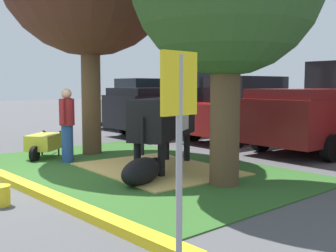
{
  "coord_description": "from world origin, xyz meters",
  "views": [
    {
      "loc": [
        7.21,
        -3.52,
        1.75
      ],
      "look_at": [
        0.63,
        2.35,
        0.9
      ],
      "focal_mm": 45.24,
      "sensor_mm": 36.0,
      "label": 1
    }
  ],
  "objects_px": {
    "wheelbarrow": "(44,142)",
    "pickup_truck_black": "(183,103)",
    "person_visitor_near": "(67,123)",
    "parking_sign": "(179,120)",
    "person_handler": "(227,130)",
    "sedan_silver": "(147,104)",
    "bucket_yellow": "(1,195)",
    "sedan_red": "(246,110)",
    "pickup_truck_maroon": "(334,109)",
    "calf_lying": "(142,171)",
    "cow_holstein": "(166,118)"
  },
  "relations": [
    {
      "from": "parking_sign",
      "to": "wheelbarrow",
      "type": "bearing_deg",
      "value": 164.14
    },
    {
      "from": "parking_sign",
      "to": "cow_holstein",
      "type": "bearing_deg",
      "value": 139.85
    },
    {
      "from": "sedan_red",
      "to": "calf_lying",
      "type": "bearing_deg",
      "value": -67.82
    },
    {
      "from": "person_handler",
      "to": "bucket_yellow",
      "type": "xyz_separation_m",
      "value": [
        -0.89,
        -3.97,
        -0.74
      ]
    },
    {
      "from": "parking_sign",
      "to": "sedan_silver",
      "type": "height_order",
      "value": "parking_sign"
    },
    {
      "from": "calf_lying",
      "to": "pickup_truck_maroon",
      "type": "relative_size",
      "value": 0.24
    },
    {
      "from": "cow_holstein",
      "to": "pickup_truck_black",
      "type": "height_order",
      "value": "pickup_truck_black"
    },
    {
      "from": "cow_holstein",
      "to": "calf_lying",
      "type": "bearing_deg",
      "value": -57.18
    },
    {
      "from": "parking_sign",
      "to": "pickup_truck_maroon",
      "type": "relative_size",
      "value": 0.37
    },
    {
      "from": "cow_holstein",
      "to": "parking_sign",
      "type": "bearing_deg",
      "value": -40.15
    },
    {
      "from": "cow_holstein",
      "to": "parking_sign",
      "type": "height_order",
      "value": "parking_sign"
    },
    {
      "from": "sedan_silver",
      "to": "person_handler",
      "type": "bearing_deg",
      "value": -30.08
    },
    {
      "from": "person_handler",
      "to": "calf_lying",
      "type": "bearing_deg",
      "value": -109.45
    },
    {
      "from": "pickup_truck_black",
      "to": "sedan_red",
      "type": "height_order",
      "value": "pickup_truck_black"
    },
    {
      "from": "calf_lying",
      "to": "sedan_silver",
      "type": "bearing_deg",
      "value": 140.54
    },
    {
      "from": "wheelbarrow",
      "to": "pickup_truck_black",
      "type": "xyz_separation_m",
      "value": [
        -1.67,
        6.2,
        0.73
      ]
    },
    {
      "from": "parking_sign",
      "to": "pickup_truck_black",
      "type": "relative_size",
      "value": 0.37
    },
    {
      "from": "cow_holstein",
      "to": "person_visitor_near",
      "type": "relative_size",
      "value": 1.72
    },
    {
      "from": "cow_holstein",
      "to": "sedan_silver",
      "type": "bearing_deg",
      "value": 143.62
    },
    {
      "from": "wheelbarrow",
      "to": "person_handler",
      "type": "bearing_deg",
      "value": 21.88
    },
    {
      "from": "wheelbarrow",
      "to": "parking_sign",
      "type": "height_order",
      "value": "parking_sign"
    },
    {
      "from": "sedan_silver",
      "to": "sedan_red",
      "type": "xyz_separation_m",
      "value": [
        5.45,
        -0.39,
        0.0
      ]
    },
    {
      "from": "cow_holstein",
      "to": "pickup_truck_black",
      "type": "bearing_deg",
      "value": 133.13
    },
    {
      "from": "sedan_silver",
      "to": "sedan_red",
      "type": "bearing_deg",
      "value": -4.14
    },
    {
      "from": "person_visitor_near",
      "to": "sedan_red",
      "type": "height_order",
      "value": "sedan_red"
    },
    {
      "from": "calf_lying",
      "to": "sedan_red",
      "type": "height_order",
      "value": "sedan_red"
    },
    {
      "from": "person_visitor_near",
      "to": "wheelbarrow",
      "type": "relative_size",
      "value": 1.17
    },
    {
      "from": "calf_lying",
      "to": "bucket_yellow",
      "type": "bearing_deg",
      "value": -97.78
    },
    {
      "from": "bucket_yellow",
      "to": "sedan_silver",
      "type": "relative_size",
      "value": 0.07
    },
    {
      "from": "bucket_yellow",
      "to": "pickup_truck_black",
      "type": "distance_m",
      "value": 9.89
    },
    {
      "from": "wheelbarrow",
      "to": "bucket_yellow",
      "type": "bearing_deg",
      "value": -34.17
    },
    {
      "from": "person_handler",
      "to": "wheelbarrow",
      "type": "xyz_separation_m",
      "value": [
        -4.24,
        -1.7,
        -0.51
      ]
    },
    {
      "from": "person_visitor_near",
      "to": "parking_sign",
      "type": "xyz_separation_m",
      "value": [
        5.87,
        -2.06,
        0.54
      ]
    },
    {
      "from": "cow_holstein",
      "to": "sedan_red",
      "type": "relative_size",
      "value": 0.64
    },
    {
      "from": "calf_lying",
      "to": "sedan_red",
      "type": "distance_m",
      "value": 6.69
    },
    {
      "from": "person_visitor_near",
      "to": "bucket_yellow",
      "type": "relative_size",
      "value": 5.52
    },
    {
      "from": "person_visitor_near",
      "to": "bucket_yellow",
      "type": "distance_m",
      "value": 3.52
    },
    {
      "from": "person_visitor_near",
      "to": "sedan_silver",
      "type": "relative_size",
      "value": 0.37
    },
    {
      "from": "pickup_truck_black",
      "to": "pickup_truck_maroon",
      "type": "xyz_separation_m",
      "value": [
        5.57,
        0.39,
        0.0
      ]
    },
    {
      "from": "person_handler",
      "to": "person_visitor_near",
      "type": "bearing_deg",
      "value": -155.06
    },
    {
      "from": "wheelbarrow",
      "to": "bucket_yellow",
      "type": "xyz_separation_m",
      "value": [
        3.34,
        -2.27,
        -0.23
      ]
    },
    {
      "from": "bucket_yellow",
      "to": "pickup_truck_maroon",
      "type": "distance_m",
      "value": 8.93
    },
    {
      "from": "pickup_truck_black",
      "to": "pickup_truck_maroon",
      "type": "relative_size",
      "value": 1.0
    },
    {
      "from": "pickup_truck_black",
      "to": "sedan_silver",
      "type": "bearing_deg",
      "value": 170.41
    },
    {
      "from": "person_handler",
      "to": "pickup_truck_black",
      "type": "relative_size",
      "value": 0.3
    },
    {
      "from": "wheelbarrow",
      "to": "sedan_silver",
      "type": "height_order",
      "value": "sedan_silver"
    },
    {
      "from": "cow_holstein",
      "to": "person_visitor_near",
      "type": "xyz_separation_m",
      "value": [
        -1.93,
        -1.26,
        -0.16
      ]
    },
    {
      "from": "wheelbarrow",
      "to": "pickup_truck_maroon",
      "type": "xyz_separation_m",
      "value": [
        3.9,
        6.59,
        0.73
      ]
    },
    {
      "from": "pickup_truck_maroon",
      "to": "cow_holstein",
      "type": "bearing_deg",
      "value": -101.69
    },
    {
      "from": "cow_holstein",
      "to": "person_handler",
      "type": "xyz_separation_m",
      "value": [
        1.41,
        0.3,
        -0.17
      ]
    }
  ]
}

